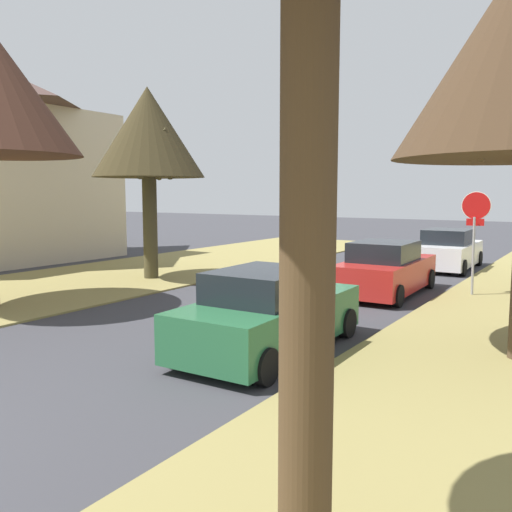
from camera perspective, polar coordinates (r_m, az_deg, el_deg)
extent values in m
cylinder|color=#9EA0A5|center=(16.61, 22.02, -0.02)|extent=(0.07, 0.20, 2.25)
cylinder|color=white|center=(16.60, 22.30, 4.97)|extent=(0.81, 0.11, 0.81)
cylinder|color=red|center=(16.60, 22.30, 4.97)|extent=(0.76, 0.12, 0.76)
cube|color=red|center=(16.59, 22.21, 3.34)|extent=(0.48, 0.07, 0.20)
cylinder|color=#4C3823|center=(3.67, 5.47, -0.63)|extent=(0.39, 0.39, 4.92)
cylinder|color=brown|center=(10.69, 24.23, 11.25)|extent=(0.50, 1.15, 0.86)
cylinder|color=brown|center=(11.05, 24.71, 12.38)|extent=(1.19, 1.15, 1.36)
cylinder|color=#453F26|center=(18.85, -11.15, 2.93)|extent=(0.49, 0.49, 3.45)
cone|color=#372F1A|center=(18.92, -11.37, 12.74)|extent=(3.79, 3.79, 3.01)
cylinder|color=#453F26|center=(18.61, -12.85, 9.35)|extent=(1.23, 0.64, 0.95)
cylinder|color=#453F26|center=(18.72, -9.47, 10.61)|extent=(0.90, 1.31, 1.69)
cylinder|color=#453F26|center=(19.02, -9.72, 9.54)|extent=(1.20, 0.75, 1.06)
cube|color=#28663D|center=(10.22, 1.55, -6.79)|extent=(1.92, 4.44, 0.85)
cube|color=black|center=(9.89, 0.92, -3.07)|extent=(1.65, 2.06, 0.56)
cylinder|color=black|center=(12.10, 1.92, -6.07)|extent=(0.21, 0.60, 0.60)
cylinder|color=black|center=(11.36, 9.61, -7.01)|extent=(0.21, 0.60, 0.60)
cylinder|color=black|center=(9.47, -8.21, -9.77)|extent=(0.21, 0.60, 0.60)
cylinder|color=black|center=(8.51, 1.00, -11.62)|extent=(0.21, 0.60, 0.60)
cube|color=red|center=(16.33, 13.58, -1.89)|extent=(1.92, 4.44, 0.85)
cube|color=black|center=(16.03, 13.41, 0.50)|extent=(1.65, 2.06, 0.56)
cylinder|color=black|center=(18.19, 12.59, -1.92)|extent=(0.21, 0.60, 0.60)
cylinder|color=black|center=(17.70, 17.91, -2.32)|extent=(0.21, 0.60, 0.60)
cylinder|color=black|center=(15.15, 8.46, -3.54)|extent=(0.21, 0.60, 0.60)
cylinder|color=black|center=(14.56, 14.77, -4.11)|extent=(0.21, 0.60, 0.60)
cube|color=white|center=(22.44, 19.71, 0.20)|extent=(1.92, 4.44, 0.85)
cube|color=black|center=(22.16, 19.66, 1.96)|extent=(1.65, 2.06, 0.56)
cylinder|color=black|center=(24.26, 18.50, 0.02)|extent=(0.21, 0.60, 0.60)
cylinder|color=black|center=(23.93, 22.55, -0.23)|extent=(0.21, 0.60, 0.60)
cylinder|color=black|center=(21.08, 16.42, -0.86)|extent=(0.21, 0.60, 0.60)
cylinder|color=black|center=(20.70, 21.06, -1.18)|extent=(0.21, 0.60, 0.60)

